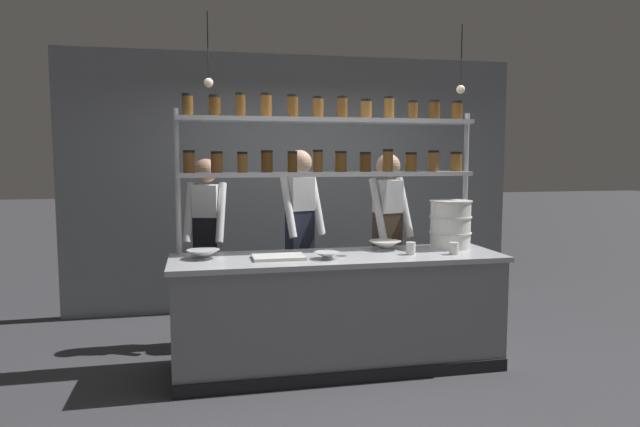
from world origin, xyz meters
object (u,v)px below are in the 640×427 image
at_px(serving_cup_by_board, 411,248).
at_px(serving_cup_front, 454,248).
at_px(cutting_board, 279,257).
at_px(prep_bowl_center_back, 203,254).
at_px(chef_left, 207,238).
at_px(chef_right, 388,233).
at_px(chef_center, 300,231).
at_px(prep_bowl_near_left, 385,245).
at_px(spice_shelf_unit, 330,150).
at_px(prep_bowl_center_front, 327,256).
at_px(container_stack, 450,224).

bearing_deg(serving_cup_by_board, serving_cup_front, -11.32).
xyz_separation_m(cutting_board, prep_bowl_center_back, (-0.57, 0.12, 0.02)).
bearing_deg(cutting_board, serving_cup_front, -4.23).
bearing_deg(chef_left, serving_cup_by_board, -14.76).
height_order(chef_right, serving_cup_front, chef_right).
relative_size(chef_center, serving_cup_by_board, 17.54).
bearing_deg(serving_cup_by_board, prep_bowl_near_left, 115.84).
xyz_separation_m(chef_left, chef_center, (0.83, -0.12, 0.05)).
height_order(spice_shelf_unit, prep_bowl_center_front, spice_shelf_unit).
bearing_deg(chef_right, chef_center, 154.56).
bearing_deg(serving_cup_front, chef_left, 153.17).
height_order(chef_right, container_stack, chef_right).
relative_size(spice_shelf_unit, prep_bowl_center_front, 12.80).
distance_m(chef_right, prep_bowl_center_back, 1.74).
bearing_deg(serving_cup_front, chef_center, 142.15).
height_order(container_stack, serving_cup_by_board, container_stack).
bearing_deg(prep_bowl_center_front, container_stack, 14.76).
distance_m(chef_right, prep_bowl_center_front, 1.02).
xyz_separation_m(chef_right, cutting_board, (-1.10, -0.61, -0.07)).
relative_size(chef_center, prep_bowl_center_front, 8.90).
relative_size(spice_shelf_unit, cutting_board, 6.34).
relative_size(spice_shelf_unit, serving_cup_front, 26.15).
bearing_deg(prep_bowl_center_back, chef_center, 35.98).
xyz_separation_m(spice_shelf_unit, chef_right, (0.60, 0.24, -0.75)).
bearing_deg(cutting_board, spice_shelf_unit, 37.03).
relative_size(spice_shelf_unit, chef_left, 1.50).
relative_size(chef_center, prep_bowl_near_left, 6.36).
bearing_deg(prep_bowl_center_back, prep_bowl_center_front, -12.83).
distance_m(prep_bowl_center_back, serving_cup_by_board, 1.65).
height_order(prep_bowl_near_left, prep_bowl_center_front, prep_bowl_near_left).
distance_m(prep_bowl_center_front, prep_bowl_center_back, 0.96).
xyz_separation_m(prep_bowl_center_back, serving_cup_front, (1.98, -0.23, 0.01)).
height_order(container_stack, cutting_board, container_stack).
xyz_separation_m(chef_center, serving_cup_front, (1.11, -0.86, -0.06)).
xyz_separation_m(cutting_board, serving_cup_by_board, (1.07, -0.04, 0.04)).
xyz_separation_m(spice_shelf_unit, cutting_board, (-0.50, -0.37, -0.83)).
relative_size(prep_bowl_near_left, serving_cup_by_board, 2.76).
bearing_deg(serving_cup_by_board, cutting_board, 178.08).
relative_size(chef_left, prep_bowl_center_back, 6.60).
distance_m(chef_left, prep_bowl_center_back, 0.76).
height_order(prep_bowl_center_front, prep_bowl_center_back, prep_bowl_center_back).
height_order(cutting_board, prep_bowl_center_back, prep_bowl_center_back).
bearing_deg(serving_cup_front, cutting_board, 175.77).
distance_m(chef_right, prep_bowl_near_left, 0.42).
xyz_separation_m(container_stack, prep_bowl_center_back, (-2.10, -0.09, -0.17)).
relative_size(chef_center, prep_bowl_center_back, 6.91).
height_order(chef_center, prep_bowl_near_left, chef_center).
xyz_separation_m(prep_bowl_near_left, serving_cup_by_board, (0.13, -0.27, 0.01)).
bearing_deg(cutting_board, serving_cup_by_board, -1.92).
bearing_deg(prep_bowl_near_left, chef_center, 140.43).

